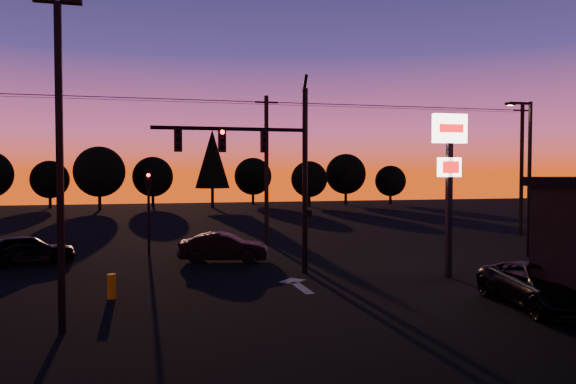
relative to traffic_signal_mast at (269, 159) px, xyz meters
name	(u,v)px	position (x,y,z in m)	size (l,w,h in m)	color
ground	(296,294)	(0.10, -3.99, -4.94)	(120.00, 120.00, 0.00)	black
lane_arrow	(297,284)	(0.60, -2.33, -4.93)	(1.20, 3.10, 0.01)	beige
traffic_signal_mast	(269,159)	(0.00, 0.00, 0.00)	(6.79, 0.52, 8.58)	black
secondary_signal	(149,201)	(-4.90, 7.49, -2.07)	(0.30, 0.31, 4.35)	black
parking_lot_light	(59,140)	(-7.40, -6.99, 0.33)	(1.25, 0.30, 9.14)	black
pylon_sign	(449,160)	(7.10, -2.49, -0.02)	(1.50, 0.28, 6.80)	black
streetlight	(528,171)	(14.01, 1.51, -0.52)	(1.55, 0.35, 8.00)	black
utility_pole_1	(266,169)	(2.10, 10.01, -0.34)	(1.40, 0.26, 9.00)	black
utility_pole_2	(522,169)	(20.10, 10.01, -0.34)	(1.40, 0.26, 9.00)	black
power_wires	(266,103)	(2.10, 10.01, 3.63)	(36.00, 1.22, 0.07)	black
bollard	(112,286)	(-6.30, -3.05, -4.50)	(0.29, 0.29, 0.87)	#C87B04
tree_1	(50,180)	(-15.90, 49.01, -1.50)	(4.54, 4.54, 5.71)	black
tree_2	(99,172)	(-9.90, 44.01, -0.57)	(5.77, 5.78, 7.26)	black
tree_3	(153,177)	(-3.90, 48.01, -1.19)	(4.95, 4.95, 6.22)	black
tree_4	(212,159)	(3.10, 45.01, 0.99)	(4.18, 4.18, 9.50)	black
tree_5	(253,176)	(9.10, 50.01, -1.19)	(4.95, 4.95, 6.22)	black
tree_6	(309,179)	(15.10, 44.01, -1.50)	(4.54, 4.54, 5.71)	black
tree_7	(346,174)	(21.10, 47.01, -0.88)	(5.36, 5.36, 6.74)	black
tree_8	(390,181)	(27.10, 46.01, -1.82)	(4.12, 4.12, 5.19)	black
car_left	(27,250)	(-10.51, 5.37, -4.21)	(1.71, 4.25, 1.45)	black
car_mid	(224,247)	(-1.40, 3.89, -4.23)	(1.50, 4.29, 1.41)	black
suv_parked	(543,286)	(7.27, -7.96, -4.23)	(2.36, 5.12, 1.42)	black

